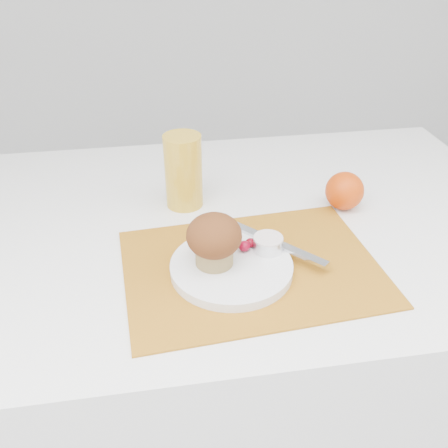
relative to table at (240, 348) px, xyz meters
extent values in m
cube|color=white|center=(0.00, 0.00, 0.00)|extent=(1.20, 0.80, 0.75)
cube|color=#A56616|center=(-0.02, -0.17, 0.38)|extent=(0.46, 0.35, 0.00)
cylinder|color=white|center=(-0.06, -0.17, 0.39)|extent=(0.24, 0.24, 0.02)
cylinder|color=silver|center=(0.01, -0.14, 0.41)|extent=(0.06, 0.06, 0.02)
cylinder|color=silver|center=(0.01, -0.14, 0.42)|extent=(0.07, 0.07, 0.01)
ellipsoid|color=#630215|center=(-0.03, -0.14, 0.41)|extent=(0.02, 0.02, 0.02)
ellipsoid|color=#58020E|center=(-0.01, -0.13, 0.40)|extent=(0.02, 0.02, 0.02)
cube|color=#B6B8BF|center=(0.03, -0.13, 0.40)|extent=(0.16, 0.18, 0.01)
sphere|color=#CD4107|center=(0.21, 0.01, 0.41)|extent=(0.08, 0.08, 0.08)
cylinder|color=gold|center=(-0.11, 0.08, 0.45)|extent=(0.09, 0.09, 0.16)
cylinder|color=#997F4A|center=(-0.08, -0.17, 0.41)|extent=(0.08, 0.08, 0.03)
ellipsoid|color=#38190A|center=(-0.08, -0.17, 0.45)|extent=(0.09, 0.09, 0.07)
camera|label=1|loc=(-0.18, -0.84, 0.91)|focal=40.00mm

